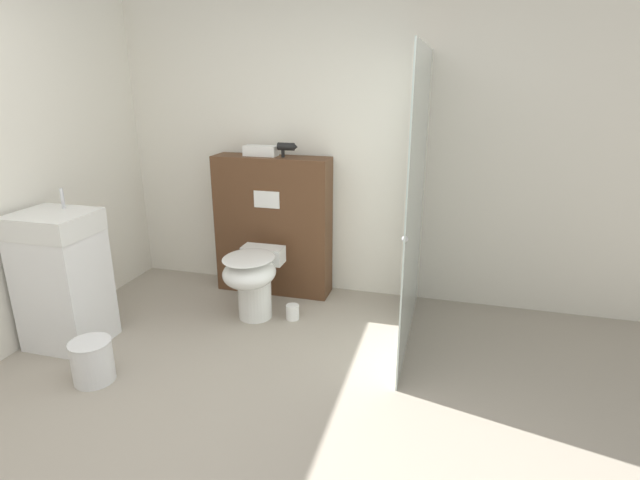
{
  "coord_description": "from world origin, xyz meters",
  "views": [
    {
      "loc": [
        1.14,
        -1.61,
        1.82
      ],
      "look_at": [
        0.3,
        1.44,
        0.77
      ],
      "focal_mm": 28.0,
      "sensor_mm": 36.0,
      "label": 1
    }
  ],
  "objects_px": {
    "toilet": "(253,278)",
    "sink_vanity": "(63,279)",
    "hair_drier": "(287,147)",
    "waste_bin": "(92,361)"
  },
  "relations": [
    {
      "from": "sink_vanity",
      "to": "hair_drier",
      "type": "relative_size",
      "value": 6.58
    },
    {
      "from": "hair_drier",
      "to": "waste_bin",
      "type": "xyz_separation_m",
      "value": [
        -0.75,
        -1.6,
        -1.13
      ]
    },
    {
      "from": "toilet",
      "to": "hair_drier",
      "type": "bearing_deg",
      "value": 78.79
    },
    {
      "from": "toilet",
      "to": "sink_vanity",
      "type": "height_order",
      "value": "sink_vanity"
    },
    {
      "from": "toilet",
      "to": "waste_bin",
      "type": "height_order",
      "value": "toilet"
    },
    {
      "from": "toilet",
      "to": "hair_drier",
      "type": "relative_size",
      "value": 3.53
    },
    {
      "from": "toilet",
      "to": "sink_vanity",
      "type": "distance_m",
      "value": 1.32
    },
    {
      "from": "sink_vanity",
      "to": "hair_drier",
      "type": "bearing_deg",
      "value": 45.34
    },
    {
      "from": "toilet",
      "to": "sink_vanity",
      "type": "xyz_separation_m",
      "value": [
        -1.11,
        -0.69,
        0.14
      ]
    },
    {
      "from": "toilet",
      "to": "hair_drier",
      "type": "distance_m",
      "value": 1.08
    }
  ]
}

